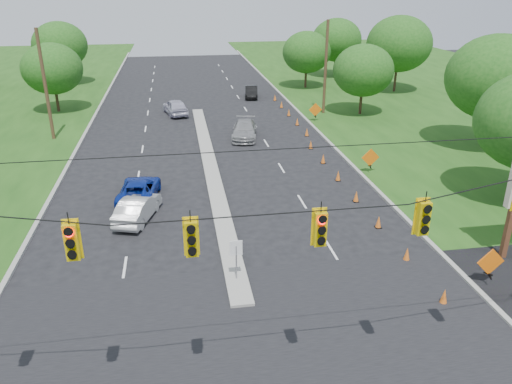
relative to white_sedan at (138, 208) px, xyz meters
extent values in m
plane|color=black|center=(4.63, -13.12, -0.69)|extent=(160.00, 160.00, 0.00)
cube|color=black|center=(4.63, -13.12, -0.69)|extent=(160.00, 14.00, 0.02)
cube|color=gray|center=(-5.47, 16.88, -0.69)|extent=(0.25, 110.00, 0.16)
cube|color=gray|center=(14.73, 16.88, -0.69)|extent=(0.25, 110.00, 0.16)
cube|color=gray|center=(4.63, 7.88, -0.69)|extent=(1.00, 34.00, 0.18)
cylinder|color=gray|center=(4.63, -7.12, 0.21)|extent=(0.06, 0.06, 1.80)
cube|color=white|center=(4.63, -7.12, 1.01)|extent=(0.55, 0.04, 0.70)
cylinder|color=black|center=(4.63, -14.12, 6.31)|extent=(24.00, 0.04, 0.04)
cube|color=yellow|center=(-0.37, -14.12, 5.54)|extent=(0.34, 0.24, 1.00)
cube|color=yellow|center=(2.63, -14.12, 5.36)|extent=(0.34, 0.24, 1.00)
cube|color=yellow|center=(6.13, -14.12, 5.36)|extent=(0.34, 0.24, 1.00)
cube|color=yellow|center=(9.13, -14.12, 5.45)|extent=(0.34, 0.24, 1.00)
cylinder|color=#422D1C|center=(-7.87, 16.88, 3.81)|extent=(0.28, 0.28, 9.00)
cylinder|color=#422D1C|center=(17.13, 21.88, 3.81)|extent=(0.28, 0.28, 9.00)
cube|color=#59331E|center=(17.53, -7.12, 1.51)|extent=(0.25, 0.25, 4.40)
cone|color=orange|center=(12.86, -10.12, -0.34)|extent=(0.32, 0.32, 0.70)
cone|color=orange|center=(12.86, -6.62, -0.34)|extent=(0.32, 0.32, 0.70)
cone|color=orange|center=(12.86, -3.12, -0.34)|extent=(0.32, 0.32, 0.70)
cone|color=orange|center=(12.86, 0.38, -0.34)|extent=(0.32, 0.32, 0.70)
cone|color=orange|center=(12.86, 3.88, -0.34)|extent=(0.32, 0.32, 0.70)
cone|color=orange|center=(12.86, 7.38, -0.34)|extent=(0.32, 0.32, 0.70)
cone|color=orange|center=(12.86, 10.88, -0.34)|extent=(0.32, 0.32, 0.70)
cone|color=orange|center=(13.46, 14.38, -0.34)|extent=(0.32, 0.32, 0.70)
cone|color=orange|center=(13.46, 17.88, -0.34)|extent=(0.32, 0.32, 0.70)
cone|color=orange|center=(13.46, 21.38, -0.34)|extent=(0.32, 0.32, 0.70)
cone|color=orange|center=(13.46, 24.88, -0.34)|extent=(0.32, 0.32, 0.70)
cone|color=orange|center=(13.46, 28.38, -0.34)|extent=(0.32, 0.32, 0.70)
cube|color=black|center=(15.43, -9.12, -0.14)|extent=(0.06, 0.58, 0.26)
cube|color=black|center=(15.43, -9.12, -0.14)|extent=(0.06, 0.58, 0.26)
cube|color=orange|center=(15.43, -9.12, 0.46)|extent=(1.27, 0.05, 1.27)
cube|color=black|center=(15.43, 4.88, -0.14)|extent=(0.06, 0.58, 0.26)
cube|color=black|center=(15.43, 4.88, -0.14)|extent=(0.06, 0.58, 0.26)
cube|color=orange|center=(15.43, 4.88, 0.46)|extent=(1.27, 0.05, 1.27)
cube|color=black|center=(15.43, 18.88, -0.14)|extent=(0.06, 0.58, 0.26)
cube|color=black|center=(15.43, 18.88, -0.14)|extent=(0.06, 0.58, 0.26)
cube|color=orange|center=(15.43, 18.88, 0.46)|extent=(1.27, 0.05, 1.27)
cylinder|color=black|center=(-9.37, 26.88, 0.57)|extent=(0.28, 0.28, 2.52)
ellipsoid|color=#194C14|center=(-9.37, 26.88, 3.65)|extent=(5.88, 5.88, 5.04)
cylinder|color=black|center=(-11.37, 41.88, 0.75)|extent=(0.28, 0.28, 2.88)
ellipsoid|color=#194C14|center=(-11.37, 41.88, 4.27)|extent=(6.72, 6.72, 5.76)
cylinder|color=black|center=(26.63, 8.88, 0.93)|extent=(0.28, 0.28, 3.24)
ellipsoid|color=#194C14|center=(26.63, 8.88, 4.89)|extent=(7.56, 7.56, 6.48)
cylinder|color=black|center=(20.63, 20.88, 0.57)|extent=(0.28, 0.28, 2.52)
ellipsoid|color=#194C14|center=(20.63, 20.88, 3.65)|extent=(5.88, 5.88, 5.04)
cylinder|color=black|center=(28.63, 30.88, 0.93)|extent=(0.28, 0.28, 3.24)
ellipsoid|color=#194C14|center=(28.63, 30.88, 4.89)|extent=(7.56, 7.56, 6.48)
cylinder|color=black|center=(24.63, 41.88, 0.75)|extent=(0.28, 0.28, 2.88)
ellipsoid|color=#194C14|center=(24.63, 41.88, 4.27)|extent=(6.72, 6.72, 5.76)
cylinder|color=black|center=(18.63, 34.88, 0.57)|extent=(0.28, 0.28, 2.52)
ellipsoid|color=#194C14|center=(18.63, 34.88, 3.65)|extent=(5.88, 5.88, 5.04)
imported|color=#B2B2B2|center=(0.00, 0.00, 0.00)|extent=(2.63, 4.42, 1.38)
imported|color=navy|center=(-0.07, 2.81, -0.03)|extent=(2.69, 4.96, 1.32)
imported|color=gray|center=(8.08, 14.65, 0.02)|extent=(2.87, 5.19, 1.43)
imported|color=#B1AEC3|center=(2.42, 23.79, 0.09)|extent=(2.81, 4.86, 1.55)
imported|color=black|center=(11.11, 30.41, -0.04)|extent=(1.92, 4.09, 1.29)
camera|label=1|loc=(2.44, -25.84, 11.61)|focal=35.00mm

